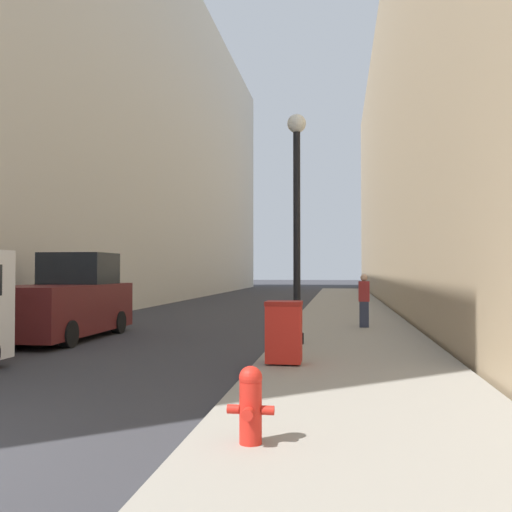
# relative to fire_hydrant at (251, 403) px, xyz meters

# --- Properties ---
(sidewalk_right) EXTENTS (3.71, 60.00, 0.13)m
(sidewalk_right) POSITION_rel_fire_hydrant_xyz_m (1.18, 17.13, -0.46)
(sidewalk_right) COLOR gray
(sidewalk_right) RESTS_ON ground
(building_left_glass) EXTENTS (12.00, 60.00, 20.29)m
(building_left_glass) POSITION_rel_fire_hydrant_xyz_m (-14.32, 25.13, 9.62)
(building_left_glass) COLOR beige
(building_left_glass) RESTS_ON ground
(building_right_stone) EXTENTS (12.00, 60.00, 17.06)m
(building_right_stone) POSITION_rel_fire_hydrant_xyz_m (9.14, 25.13, 8.01)
(building_right_stone) COLOR tan
(building_right_stone) RESTS_ON ground
(fire_hydrant) EXTENTS (0.46, 0.34, 0.75)m
(fire_hydrant) POSITION_rel_fire_hydrant_xyz_m (0.00, 0.00, 0.00)
(fire_hydrant) COLOR red
(fire_hydrant) RESTS_ON sidewalk_right
(trash_bin) EXTENTS (0.64, 0.58, 1.12)m
(trash_bin) POSITION_rel_fire_hydrant_xyz_m (-0.13, 4.71, 0.18)
(trash_bin) COLOR red
(trash_bin) RESTS_ON sidewalk_right
(lamppost) EXTENTS (0.43, 0.43, 5.26)m
(lamppost) POSITION_rel_fire_hydrant_xyz_m (-0.10, 7.52, 2.71)
(lamppost) COLOR black
(lamppost) RESTS_ON sidewalk_right
(pickup_truck) EXTENTS (2.00, 4.89, 2.29)m
(pickup_truck) POSITION_rel_fire_hydrant_xyz_m (-6.29, 8.71, 0.44)
(pickup_truck) COLOR #561919
(pickup_truck) RESTS_ON ground
(pedestrian_on_sidewalk) EXTENTS (0.31, 0.20, 1.56)m
(pedestrian_on_sidewalk) POSITION_rel_fire_hydrant_xyz_m (1.57, 11.57, 0.39)
(pedestrian_on_sidewalk) COLOR #2D3347
(pedestrian_on_sidewalk) RESTS_ON sidewalk_right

